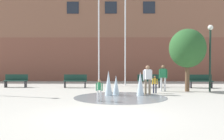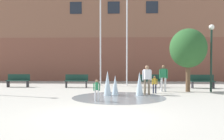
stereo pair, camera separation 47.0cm
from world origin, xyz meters
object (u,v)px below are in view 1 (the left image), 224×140
(park_bench_far_right, at_px, (201,81))
(flagpole_right, at_px, (126,33))
(teen_by_trashcan, at_px, (163,76))
(park_bench_near_trashcan, at_px, (149,81))
(lamp_post_right_lane, at_px, (210,48))
(street_tree_near_building, at_px, (188,49))
(flagpole_left, at_px, (99,33))
(park_bench_under_right_flagpole, at_px, (75,81))
(child_with_pink_shirt, at_px, (99,89))
(child_in_fountain, at_px, (155,83))
(adult_in_red, at_px, (148,78))
(park_bench_center, at_px, (16,80))

(park_bench_far_right, bearing_deg, flagpole_right, 161.74)
(park_bench_far_right, bearing_deg, teen_by_trashcan, -143.47)
(park_bench_near_trashcan, xyz_separation_m, lamp_post_right_lane, (3.34, -2.41, 2.13))
(street_tree_near_building, bearing_deg, flagpole_left, 144.88)
(park_bench_under_right_flagpole, height_order, street_tree_near_building, street_tree_near_building)
(child_with_pink_shirt, distance_m, street_tree_near_building, 6.80)
(flagpole_left, bearing_deg, street_tree_near_building, -35.12)
(child_in_fountain, height_order, teen_by_trashcan, teen_by_trashcan)
(teen_by_trashcan, height_order, street_tree_near_building, street_tree_near_building)
(teen_by_trashcan, height_order, lamp_post_right_lane, lamp_post_right_lane)
(child_with_pink_shirt, height_order, adult_in_red, adult_in_red)
(park_bench_far_right, relative_size, child_in_fountain, 1.62)
(flagpole_left, height_order, street_tree_near_building, flagpole_left)
(park_bench_far_right, xyz_separation_m, adult_in_red, (-4.12, -3.80, 0.45))
(adult_in_red, bearing_deg, park_bench_under_right_flagpole, 115.74)
(park_bench_near_trashcan, relative_size, child_in_fountain, 1.62)
(park_bench_under_right_flagpole, xyz_separation_m, flagpole_right, (3.56, 1.62, 3.46))
(adult_in_red, bearing_deg, park_bench_far_right, 18.78)
(park_bench_under_right_flagpole, height_order, adult_in_red, adult_in_red)
(park_bench_under_right_flagpole, bearing_deg, flagpole_right, 24.39)
(adult_in_red, bearing_deg, flagpole_right, 76.17)
(child_in_fountain, bearing_deg, child_with_pink_shirt, -29.20)
(park_bench_under_right_flagpole, distance_m, teen_by_trashcan, 6.13)
(child_in_fountain, bearing_deg, flagpole_left, -130.02)
(flagpole_left, xyz_separation_m, flagpole_right, (1.99, 0.00, -0.05))
(park_bench_near_trashcan, relative_size, lamp_post_right_lane, 0.40)
(street_tree_near_building, bearing_deg, park_bench_near_trashcan, 129.43)
(flagpole_left, bearing_deg, park_bench_center, -165.92)
(park_bench_far_right, distance_m, adult_in_red, 5.62)
(lamp_post_right_lane, bearing_deg, adult_in_red, -158.20)
(park_bench_near_trashcan, height_order, street_tree_near_building, street_tree_near_building)
(park_bench_center, distance_m, child_in_fountain, 9.82)
(park_bench_near_trashcan, distance_m, teen_by_trashcan, 2.50)
(park_bench_near_trashcan, height_order, flagpole_right, flagpole_right)
(park_bench_center, distance_m, flagpole_right, 8.61)
(park_bench_near_trashcan, height_order, adult_in_red, adult_in_red)
(child_in_fountain, height_order, flagpole_right, flagpole_right)
(park_bench_center, height_order, street_tree_near_building, street_tree_near_building)
(park_bench_center, height_order, flagpole_left, flagpole_left)
(park_bench_center, relative_size, park_bench_near_trashcan, 1.00)
(park_bench_under_right_flagpole, xyz_separation_m, adult_in_red, (4.53, -3.86, 0.45))
(park_bench_under_right_flagpole, height_order, flagpole_left, flagpole_left)
(child_in_fountain, relative_size, street_tree_near_building, 0.26)
(child_in_fountain, xyz_separation_m, adult_in_red, (-0.49, -0.65, 0.35))
(child_with_pink_shirt, xyz_separation_m, lamp_post_right_lane, (6.44, 4.05, 2.03))
(park_bench_under_right_flagpole, distance_m, park_bench_near_trashcan, 5.14)
(flagpole_right, height_order, lamp_post_right_lane, flagpole_right)
(park_bench_far_right, height_order, child_with_pink_shirt, child_with_pink_shirt)
(park_bench_center, xyz_separation_m, park_bench_under_right_flagpole, (4.19, -0.17, 0.00))
(park_bench_under_right_flagpole, height_order, park_bench_far_right, same)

